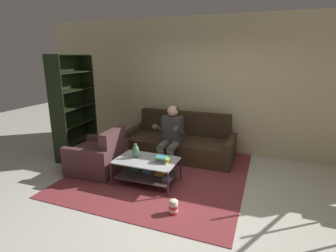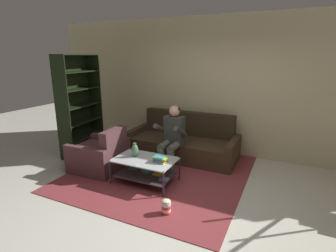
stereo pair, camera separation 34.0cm
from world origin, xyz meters
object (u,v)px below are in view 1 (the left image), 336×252
object	(u,v)px
coffee_table	(147,168)
bookshelf	(71,113)
popcorn_tub	(173,207)
armchair	(99,157)
book_stack	(162,159)
couch	(180,143)
vase	(136,151)
person_seated_center	(171,134)

from	to	relation	value
coffee_table	bookshelf	size ratio (longest dim) A/B	0.48
coffee_table	popcorn_tub	size ratio (longest dim) A/B	4.72
armchair	book_stack	bearing A→B (deg)	-4.76
coffee_table	popcorn_tub	bearing A→B (deg)	-43.69
armchair	popcorn_tub	distance (m)	1.95
bookshelf	armchair	xyz separation A→B (m)	(0.99, -0.51, -0.66)
armchair	coffee_table	bearing A→B (deg)	-5.63
couch	coffee_table	distance (m)	1.40
coffee_table	armchair	xyz separation A→B (m)	(-1.04, 0.10, 0.00)
vase	book_stack	world-z (taller)	vase
book_stack	armchair	size ratio (longest dim) A/B	0.27
book_stack	bookshelf	xyz separation A→B (m)	(-2.31, 0.62, 0.46)
popcorn_tub	book_stack	bearing A→B (deg)	123.18
vase	bookshelf	world-z (taller)	bookshelf
couch	person_seated_center	bearing A→B (deg)	-90.00
person_seated_center	armchair	bearing A→B (deg)	-147.69
person_seated_center	book_stack	world-z (taller)	person_seated_center
person_seated_center	book_stack	size ratio (longest dim) A/B	4.82
person_seated_center	vase	bearing A→B (deg)	-112.14
person_seated_center	bookshelf	distance (m)	2.17
person_seated_center	vase	size ratio (longest dim) A/B	4.88
vase	popcorn_tub	distance (m)	1.26
vase	book_stack	bearing A→B (deg)	-3.76
coffee_table	armchair	size ratio (longest dim) A/B	1.12
couch	armchair	distance (m)	1.74
book_stack	person_seated_center	bearing A→B (deg)	101.15
person_seated_center	coffee_table	world-z (taller)	person_seated_center
book_stack	vase	bearing A→B (deg)	176.24
popcorn_tub	bookshelf	bearing A→B (deg)	154.64
vase	armchair	world-z (taller)	armchair
armchair	popcorn_tub	world-z (taller)	armchair
coffee_table	bookshelf	distance (m)	2.22
book_stack	popcorn_tub	world-z (taller)	book_stack
person_seated_center	coffee_table	bearing A→B (deg)	-97.65
bookshelf	vase	bearing A→B (deg)	-17.96
vase	armchair	size ratio (longest dim) A/B	0.26
popcorn_tub	person_seated_center	bearing A→B (deg)	111.93
vase	bookshelf	distance (m)	1.95
couch	popcorn_tub	bearing A→B (deg)	-73.63
couch	bookshelf	distance (m)	2.37
couch	book_stack	size ratio (longest dim) A/B	9.35
bookshelf	popcorn_tub	bearing A→B (deg)	-25.36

